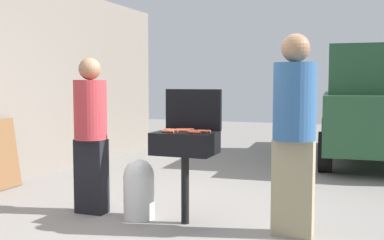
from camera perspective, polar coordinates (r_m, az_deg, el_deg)
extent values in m
plane|color=gray|center=(4.87, -2.01, -12.21)|extent=(24.00, 24.00, 0.00)
cube|color=slate|center=(7.14, -20.97, 4.72)|extent=(0.24, 8.00, 2.93)
cylinder|color=black|center=(4.68, -0.85, -8.44)|extent=(0.08, 0.08, 0.70)
cube|color=black|center=(4.60, -0.85, -2.84)|extent=(0.60, 0.44, 0.22)
cube|color=black|center=(4.77, 0.15, 1.28)|extent=(0.60, 0.05, 0.42)
cylinder|color=#AD4228|center=(4.68, -1.11, -1.20)|extent=(0.13, 0.04, 0.03)
cylinder|color=#B74C33|center=(4.52, 1.07, -1.40)|extent=(0.13, 0.03, 0.03)
cylinder|color=#C6593D|center=(4.53, -2.99, -1.40)|extent=(0.13, 0.03, 0.03)
cylinder|color=#C6593D|center=(4.58, -1.04, -1.33)|extent=(0.13, 0.03, 0.03)
cylinder|color=#B74C33|center=(4.42, 0.28, -1.54)|extent=(0.13, 0.04, 0.03)
cylinder|color=#B74C33|center=(4.70, -0.54, -1.18)|extent=(0.13, 0.04, 0.03)
cylinder|color=#C6593D|center=(4.61, -2.52, -1.30)|extent=(0.13, 0.03, 0.03)
cylinder|color=#B74C33|center=(4.54, 1.53, -1.38)|extent=(0.13, 0.03, 0.03)
cylinder|color=#AD4228|center=(4.50, 0.46, -1.43)|extent=(0.13, 0.03, 0.03)
cylinder|color=#C6593D|center=(4.68, -2.59, -1.21)|extent=(0.13, 0.03, 0.03)
cylinder|color=silver|center=(4.92, -6.53, -9.28)|extent=(0.32, 0.32, 0.46)
sphere|color=silver|center=(4.87, -6.55, -6.65)|extent=(0.31, 0.31, 0.31)
cube|color=black|center=(5.17, -12.22, -6.74)|extent=(0.33, 0.18, 0.80)
cylinder|color=#B23338|center=(5.08, -12.36, 1.23)|extent=(0.35, 0.35, 0.63)
sphere|color=#936B4C|center=(5.07, -12.44, 6.14)|extent=(0.23, 0.23, 0.23)
cube|color=gray|center=(4.41, 12.29, -8.13)|extent=(0.37, 0.20, 0.89)
cylinder|color=#2D598C|center=(4.31, 12.47, 2.23)|extent=(0.39, 0.39, 0.70)
sphere|color=#936B4C|center=(4.32, 12.58, 8.61)|extent=(0.26, 0.26, 0.26)
cube|color=#234C2D|center=(9.17, 21.84, 0.26)|extent=(2.27, 4.55, 0.90)
cube|color=#234C2D|center=(8.95, 22.12, 5.60)|extent=(1.98, 2.74, 0.80)
cylinder|color=black|center=(7.65, 16.03, -3.78)|extent=(0.27, 0.66, 0.64)
cylinder|color=black|center=(10.70, 16.20, -1.45)|extent=(0.27, 0.66, 0.64)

